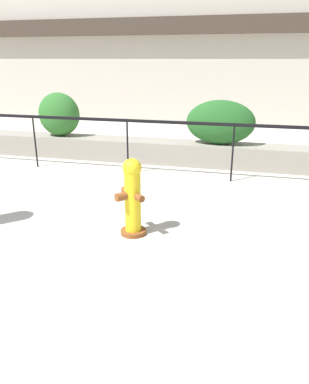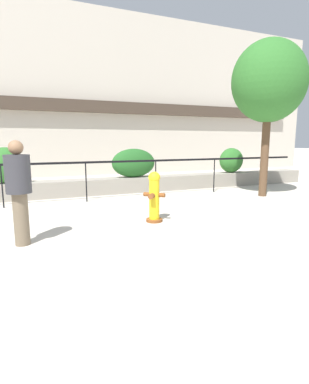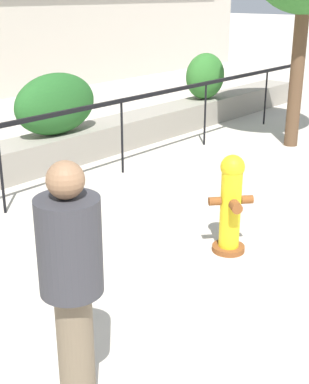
% 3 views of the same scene
% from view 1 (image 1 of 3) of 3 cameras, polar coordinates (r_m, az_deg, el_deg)
% --- Properties ---
extents(building_facade, '(30.00, 1.36, 8.00)m').
position_cam_1_polar(building_facade, '(14.62, 5.17, 26.23)').
color(building_facade, beige).
rests_on(building_facade, ground).
extents(planter_wall_low, '(18.00, 0.70, 0.50)m').
position_cam_1_polar(planter_wall_low, '(8.92, -1.87, 6.37)').
color(planter_wall_low, gray).
rests_on(planter_wall_low, ground).
extents(fence_railing_segment, '(15.00, 0.05, 1.15)m').
position_cam_1_polar(fence_railing_segment, '(7.74, -4.21, 10.06)').
color(fence_railing_segment, black).
rests_on(fence_railing_segment, ground).
extents(hedge_bush_1, '(1.04, 0.70, 1.04)m').
position_cam_1_polar(hedge_bush_1, '(9.57, -14.34, 11.39)').
color(hedge_bush_1, '#2D6B28').
rests_on(hedge_bush_1, planter_wall_low).
extents(hedge_bush_2, '(1.51, 0.66, 0.96)m').
position_cam_1_polar(hedge_bush_2, '(8.47, 10.02, 10.41)').
color(hedge_bush_2, '#235B23').
rests_on(hedge_bush_2, planter_wall_low).
extents(fire_hydrant, '(0.50, 0.50, 1.08)m').
position_cam_1_polar(fire_hydrant, '(5.04, -3.39, -0.70)').
color(fire_hydrant, brown).
rests_on(fire_hydrant, ground).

